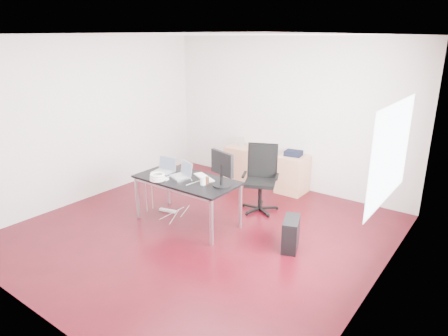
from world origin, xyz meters
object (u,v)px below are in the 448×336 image
Objects in this scene: office_chair at (261,175)px; filing_cabinet_left at (241,163)px; pc_tower at (291,234)px; filing_cabinet_right at (293,174)px; desk at (187,182)px.

office_chair reaches higher than filing_cabinet_left.
pc_tower is at bearing -65.44° from office_chair.
filing_cabinet_left is 1.56× the size of pc_tower.
filing_cabinet_right is (1.17, 0.00, 0.00)m from filing_cabinet_left.
desk is 3.56× the size of pc_tower.
filing_cabinet_left is at bearing 180.00° from filing_cabinet_right.
desk is 1.74m from pc_tower.
pc_tower is (2.13, -1.90, -0.13)m from filing_cabinet_left.
office_chair reaches higher than pc_tower.
office_chair reaches higher than filing_cabinet_right.
desk is 1.48× the size of office_chair.
filing_cabinet_right is at bearing 60.87° from office_chair.
filing_cabinet_left reaches higher than pc_tower.
desk reaches higher than pc_tower.
office_chair is 1.54× the size of filing_cabinet_right.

